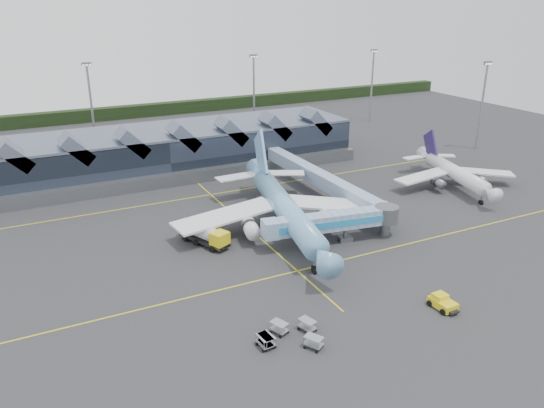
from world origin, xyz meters
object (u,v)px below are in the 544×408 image
regional_jet (453,172)px  jet_bridge (340,221)px  pushback_tug (443,302)px  main_airliner (283,206)px  fuel_truck (203,233)px

regional_jet → jet_bridge: bearing=-146.7°
pushback_tug → jet_bridge: bearing=89.8°
regional_jet → pushback_tug: (-35.54, -35.01, -2.40)m
main_airliner → regional_jet: bearing=16.9°
main_airliner → fuel_truck: 14.52m
jet_bridge → fuel_truck: (-20.07, 9.23, -1.71)m
jet_bridge → pushback_tug: size_ratio=5.78×
main_airliner → fuel_truck: (-14.33, 0.52, -2.27)m
jet_bridge → pushback_tug: 22.78m
main_airliner → pushback_tug: size_ratio=10.95×
pushback_tug → regional_jet: bearing=42.4°
main_airliner → jet_bridge: main_airliner is taller
regional_jet → pushback_tug: 49.95m
main_airliner → fuel_truck: bearing=-170.2°
jet_bridge → fuel_truck: size_ratio=2.35×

